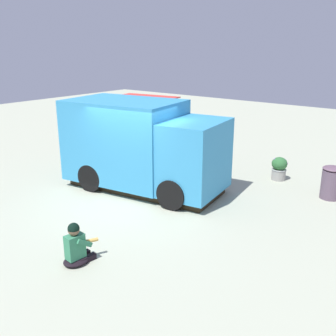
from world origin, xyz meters
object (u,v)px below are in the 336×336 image
person_customer (76,247)px  planter_flowering_near (107,145)px  food_truck (142,148)px  trash_bin (332,182)px  planter_flowering_far (279,168)px

person_customer → planter_flowering_near: 8.10m
planter_flowering_near → food_truck: bearing=-118.4°
food_truck → trash_bin: (2.65, -4.64, -0.78)m
food_truck → planter_flowering_near: food_truck is taller
food_truck → person_customer: bearing=-155.2°
planter_flowering_near → planter_flowering_far: planter_flowering_far is taller
planter_flowering_near → trash_bin: 8.34m
food_truck → planter_flowering_near: size_ratio=6.89×
person_customer → planter_flowering_far: size_ratio=1.18×
person_customer → trash_bin: bearing=-23.0°
food_truck → planter_flowering_far: food_truck is taller
person_customer → planter_flowering_far: bearing=-8.1°
planter_flowering_near → trash_bin: bearing=-85.4°
planter_flowering_far → food_truck: bearing=138.7°
planter_flowering_far → person_customer: bearing=171.9°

